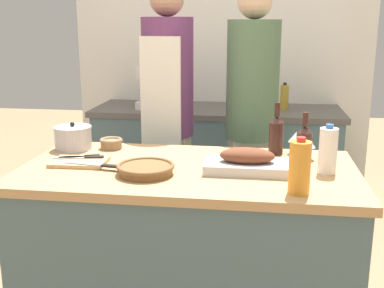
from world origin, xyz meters
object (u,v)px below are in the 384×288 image
(mixing_bowl, at_px, (111,143))
(stand_mixer, at_px, (149,92))
(wine_glass_left, at_px, (297,137))
(knife_bread, at_px, (81,157))
(wine_glass_right, at_px, (307,143))
(person_cook_aproned, at_px, (168,112))
(person_cook_guest, at_px, (252,115))
(cutting_board, at_px, (79,162))
(wine_bottle_dark, at_px, (304,144))
(stock_pot, at_px, (73,138))
(juice_jug, at_px, (300,167))
(roasting_pan, at_px, (247,163))
(knife_paring, at_px, (80,157))
(wine_bottle_green, at_px, (276,134))
(wicker_basket, at_px, (146,169))
(condiment_bottle_short, at_px, (284,97))
(knife_chef, at_px, (97,165))
(milk_jug, at_px, (328,151))
(condiment_bottle_tall, at_px, (171,99))
(condiment_bottle_extra, at_px, (180,100))

(mixing_bowl, xyz_separation_m, stand_mixer, (-0.04, 1.07, 0.12))
(wine_glass_left, height_order, knife_bread, wine_glass_left)
(wine_glass_right, distance_m, person_cook_aproned, 0.96)
(person_cook_aproned, distance_m, person_cook_guest, 0.51)
(cutting_board, height_order, wine_bottle_dark, wine_bottle_dark)
(stock_pot, distance_m, juice_jug, 1.24)
(roasting_pan, distance_m, wine_glass_right, 0.37)
(wine_bottle_dark, distance_m, knife_bread, 1.06)
(knife_bread, bearing_deg, stand_mixer, 88.50)
(knife_paring, xyz_separation_m, knife_bread, (-0.00, 0.01, 0.00))
(juice_jug, distance_m, wine_bottle_green, 0.58)
(wicker_basket, height_order, knife_bread, wicker_basket)
(cutting_board, distance_m, person_cook_aproned, 0.84)
(roasting_pan, bearing_deg, person_cook_aproned, 122.72)
(mixing_bowl, distance_m, wine_bottle_dark, 0.99)
(condiment_bottle_short, bearing_deg, knife_bread, -125.81)
(condiment_bottle_short, bearing_deg, wine_bottle_green, -94.39)
(roasting_pan, xyz_separation_m, wine_glass_left, (0.24, 0.34, 0.04))
(roasting_pan, distance_m, person_cook_guest, 0.82)
(roasting_pan, height_order, stock_pot, stock_pot)
(knife_chef, distance_m, person_cook_aproned, 0.87)
(person_cook_aproned, bearing_deg, wine_glass_left, -25.39)
(person_cook_aproned, bearing_deg, knife_chef, -94.83)
(wicker_basket, xyz_separation_m, person_cook_guest, (0.44, 0.92, 0.07))
(cutting_board, distance_m, stock_pot, 0.30)
(condiment_bottle_short, bearing_deg, stand_mixer, -174.27)
(cutting_board, height_order, knife_bread, knife_bread)
(wicker_basket, xyz_separation_m, condiment_bottle_short, (0.66, 1.57, 0.09))
(milk_jug, height_order, condiment_bottle_tall, milk_jug)
(wicker_basket, bearing_deg, wine_glass_right, 25.73)
(cutting_board, height_order, knife_chef, knife_chef)
(milk_jug, bearing_deg, knife_bread, 178.42)
(cutting_board, relative_size, condiment_bottle_short, 1.29)
(wine_glass_left, xyz_separation_m, condiment_bottle_short, (-0.01, 1.13, 0.03))
(wine_glass_left, xyz_separation_m, knife_paring, (-1.03, -0.29, -0.06))
(condiment_bottle_extra, bearing_deg, person_cook_guest, -46.82)
(wine_bottle_green, height_order, stand_mixer, stand_mixer)
(wine_bottle_dark, relative_size, condiment_bottle_short, 1.25)
(knife_chef, bearing_deg, juice_jug, -12.47)
(wicker_basket, bearing_deg, person_cook_guest, 64.61)
(juice_jug, bearing_deg, person_cook_aproned, 124.46)
(cutting_board, relative_size, knife_bread, 1.35)
(knife_chef, height_order, person_cook_guest, person_cook_guest)
(juice_jug, distance_m, wine_glass_right, 0.50)
(knife_bread, height_order, condiment_bottle_short, condiment_bottle_short)
(stock_pot, xyz_separation_m, condiment_bottle_extra, (0.38, 1.12, 0.03))
(juice_jug, height_order, wine_glass_left, juice_jug)
(cutting_board, height_order, knife_paring, knife_paring)
(milk_jug, height_order, knife_chef, milk_jug)
(person_cook_aproned, bearing_deg, cutting_board, -103.33)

